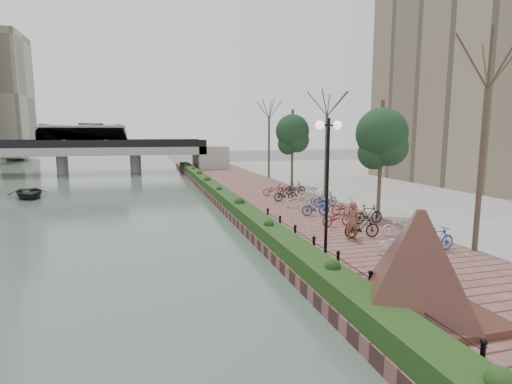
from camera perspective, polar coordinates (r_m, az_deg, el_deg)
name	(u,v)px	position (r m, az deg, el deg)	size (l,w,h in m)	color
ground	(311,304)	(12.77, 7.81, -15.59)	(220.00, 220.00, 0.00)	#59595B
river_water	(14,198)	(37.51, -31.25, -0.79)	(30.00, 130.00, 0.02)	#4F6358
promenade	(267,200)	(29.92, 1.64, -1.13)	(8.00, 75.00, 0.50)	brown
inland_pavement	(446,192)	(37.81, 25.50, 0.04)	(24.00, 75.00, 0.50)	gray
hedge	(217,190)	(31.46, -5.63, 0.31)	(1.10, 56.00, 0.60)	#133412
chain_fence	(325,255)	(14.73, 9.84, -8.82)	(0.10, 14.10, 0.70)	black
granite_monument	(418,262)	(11.19, 22.16, -9.26)	(4.54, 4.54, 2.76)	#3F1F1B
lamppost	(328,159)	(14.85, 10.22, 4.60)	(1.02, 0.32, 5.22)	black
motorcycle	(422,269)	(13.63, 22.60, -10.15)	(0.49, 1.58, 0.99)	black
pedestrian	(352,221)	(18.17, 13.55, -4.01)	(0.62, 0.41, 1.71)	brown
bicycle_parking	(330,207)	(23.51, 10.48, -2.08)	(2.40, 17.32, 1.00)	silver
street_trees	(348,157)	(26.65, 13.05, 4.93)	(3.20, 37.12, 6.80)	#3A2A22
bridge	(66,148)	(56.57, -25.52, 5.70)	(36.00, 10.77, 6.50)	#A1A09C
boat	(29,193)	(37.13, -29.71, -0.08)	(2.93, 4.10, 0.85)	black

